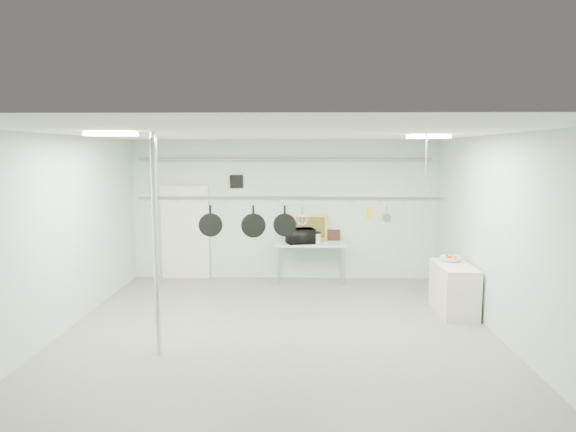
{
  "coord_description": "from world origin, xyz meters",
  "views": [
    {
      "loc": [
        0.34,
        -7.73,
        2.92
      ],
      "look_at": [
        0.15,
        1.0,
        1.83
      ],
      "focal_mm": 32.0,
      "sensor_mm": 36.0,
      "label": 1
    }
  ],
  "objects_px": {
    "skillet_mid": "(253,222)",
    "skillet_right": "(285,221)",
    "pot_rack": "(291,196)",
    "skillet_left": "(210,221)",
    "microwave": "(300,236)",
    "coffee_canister": "(317,238)",
    "prep_table": "(311,246)",
    "fruit_bowl": "(450,259)",
    "chrome_pole": "(156,246)",
    "side_cabinet": "(454,289)"
  },
  "relations": [
    {
      "from": "skillet_left",
      "to": "coffee_canister",
      "type": "bearing_deg",
      "value": 52.43
    },
    {
      "from": "fruit_bowl",
      "to": "skillet_right",
      "type": "bearing_deg",
      "value": -155.63
    },
    {
      "from": "chrome_pole",
      "to": "pot_rack",
      "type": "bearing_deg",
      "value": 25.35
    },
    {
      "from": "skillet_right",
      "to": "fruit_bowl",
      "type": "bearing_deg",
      "value": 32.16
    },
    {
      "from": "skillet_right",
      "to": "side_cabinet",
      "type": "bearing_deg",
      "value": 27.69
    },
    {
      "from": "fruit_bowl",
      "to": "skillet_right",
      "type": "distance_m",
      "value": 3.45
    },
    {
      "from": "chrome_pole",
      "to": "prep_table",
      "type": "height_order",
      "value": "chrome_pole"
    },
    {
      "from": "skillet_mid",
      "to": "skillet_left",
      "type": "bearing_deg",
      "value": 176.51
    },
    {
      "from": "pot_rack",
      "to": "skillet_left",
      "type": "height_order",
      "value": "pot_rack"
    },
    {
      "from": "coffee_canister",
      "to": "pot_rack",
      "type": "bearing_deg",
      "value": -99.34
    },
    {
      "from": "side_cabinet",
      "to": "coffee_canister",
      "type": "xyz_separation_m",
      "value": [
        -2.42,
        2.12,
        0.56
      ]
    },
    {
      "from": "prep_table",
      "to": "microwave",
      "type": "relative_size",
      "value": 2.66
    },
    {
      "from": "side_cabinet",
      "to": "skillet_left",
      "type": "distance_m",
      "value": 4.58
    },
    {
      "from": "pot_rack",
      "to": "microwave",
      "type": "bearing_deg",
      "value": 87.05
    },
    {
      "from": "pot_rack",
      "to": "skillet_right",
      "type": "bearing_deg",
      "value": 180.0
    },
    {
      "from": "side_cabinet",
      "to": "skillet_right",
      "type": "bearing_deg",
      "value": -160.11
    },
    {
      "from": "chrome_pole",
      "to": "fruit_bowl",
      "type": "relative_size",
      "value": 8.48
    },
    {
      "from": "prep_table",
      "to": "skillet_left",
      "type": "relative_size",
      "value": 3.27
    },
    {
      "from": "skillet_mid",
      "to": "skillet_right",
      "type": "distance_m",
      "value": 0.5
    },
    {
      "from": "side_cabinet",
      "to": "skillet_left",
      "type": "xyz_separation_m",
      "value": [
        -4.22,
        -1.1,
        1.39
      ]
    },
    {
      "from": "fruit_bowl",
      "to": "chrome_pole",
      "type": "bearing_deg",
      "value": -154.85
    },
    {
      "from": "chrome_pole",
      "to": "side_cabinet",
      "type": "relative_size",
      "value": 2.67
    },
    {
      "from": "coffee_canister",
      "to": "skillet_left",
      "type": "xyz_separation_m",
      "value": [
        -1.8,
        -3.22,
        0.83
      ]
    },
    {
      "from": "side_cabinet",
      "to": "prep_table",
      "type": "bearing_deg",
      "value": 139.21
    },
    {
      "from": "side_cabinet",
      "to": "skillet_mid",
      "type": "xyz_separation_m",
      "value": [
        -3.54,
        -1.1,
        1.37
      ]
    },
    {
      "from": "prep_table",
      "to": "skillet_left",
      "type": "bearing_deg",
      "value": -116.85
    },
    {
      "from": "prep_table",
      "to": "skillet_right",
      "type": "relative_size",
      "value": 3.17
    },
    {
      "from": "skillet_mid",
      "to": "chrome_pole",
      "type": "bearing_deg",
      "value": -149.03
    },
    {
      "from": "fruit_bowl",
      "to": "microwave",
      "type": "bearing_deg",
      "value": 146.79
    },
    {
      "from": "chrome_pole",
      "to": "skillet_right",
      "type": "xyz_separation_m",
      "value": [
        1.81,
        0.9,
        0.23
      ]
    },
    {
      "from": "microwave",
      "to": "coffee_canister",
      "type": "relative_size",
      "value": 2.75
    },
    {
      "from": "skillet_left",
      "to": "skillet_right",
      "type": "height_order",
      "value": "same"
    },
    {
      "from": "microwave",
      "to": "coffee_canister",
      "type": "xyz_separation_m",
      "value": [
        0.37,
        0.03,
        -0.06
      ]
    },
    {
      "from": "fruit_bowl",
      "to": "skillet_left",
      "type": "relative_size",
      "value": 0.77
    },
    {
      "from": "skillet_mid",
      "to": "skillet_right",
      "type": "bearing_deg",
      "value": -3.49
    },
    {
      "from": "coffee_canister",
      "to": "skillet_right",
      "type": "relative_size",
      "value": 0.43
    },
    {
      "from": "coffee_canister",
      "to": "skillet_mid",
      "type": "bearing_deg",
      "value": -109.13
    },
    {
      "from": "skillet_left",
      "to": "prep_table",
      "type": "bearing_deg",
      "value": 54.77
    },
    {
      "from": "pot_rack",
      "to": "fruit_bowl",
      "type": "height_order",
      "value": "pot_rack"
    },
    {
      "from": "coffee_canister",
      "to": "skillet_mid",
      "type": "xyz_separation_m",
      "value": [
        -1.12,
        -3.22,
        0.81
      ]
    },
    {
      "from": "prep_table",
      "to": "skillet_left",
      "type": "distance_m",
      "value": 3.83
    },
    {
      "from": "chrome_pole",
      "to": "pot_rack",
      "type": "distance_m",
      "value": 2.19
    },
    {
      "from": "side_cabinet",
      "to": "pot_rack",
      "type": "relative_size",
      "value": 0.25
    },
    {
      "from": "microwave",
      "to": "skillet_right",
      "type": "distance_m",
      "value": 3.3
    },
    {
      "from": "coffee_canister",
      "to": "skillet_left",
      "type": "bearing_deg",
      "value": -119.18
    },
    {
      "from": "chrome_pole",
      "to": "skillet_mid",
      "type": "bearing_deg",
      "value": 34.46
    },
    {
      "from": "skillet_right",
      "to": "prep_table",
      "type": "bearing_deg",
      "value": 89.35
    },
    {
      "from": "microwave",
      "to": "fruit_bowl",
      "type": "height_order",
      "value": "microwave"
    },
    {
      "from": "pot_rack",
      "to": "skillet_mid",
      "type": "relative_size",
      "value": 9.13
    },
    {
      "from": "pot_rack",
      "to": "skillet_left",
      "type": "relative_size",
      "value": 9.8
    }
  ]
}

